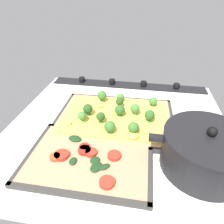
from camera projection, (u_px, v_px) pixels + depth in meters
ground_plane at (118, 128)px, 69.34cm from camera, size 73.64×69.51×3.00cm
stove_control_panel at (128, 85)px, 94.08cm from camera, size 70.69×7.00×2.60cm
baking_tray_front at (115, 119)px, 70.76cm from camera, size 41.09×30.40×1.30cm
broccoli_pizza at (116, 116)px, 69.77cm from camera, size 38.65×27.96×5.90cm
baking_tray_back at (89, 158)px, 54.99cm from camera, size 34.18×24.64×1.30cm
veggie_pizza_back at (89, 157)px, 54.49cm from camera, size 31.77×22.23×1.90cm
cooking_pot at (206, 151)px, 50.54cm from camera, size 28.86×22.10×12.68cm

